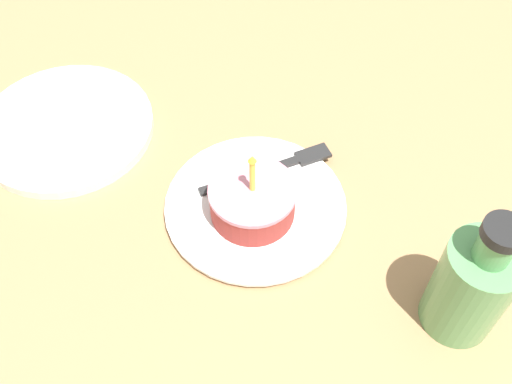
{
  "coord_description": "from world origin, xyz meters",
  "views": [
    {
      "loc": [
        -0.36,
        0.28,
        0.62
      ],
      "look_at": [
        -0.02,
        -0.0,
        0.04
      ],
      "focal_mm": 42.0,
      "sensor_mm": 36.0,
      "label": 1
    }
  ],
  "objects_px": {
    "cake_slice": "(253,200)",
    "bottle": "(472,285)",
    "plate": "(256,206)",
    "fork": "(275,167)",
    "side_plate": "(66,127)"
  },
  "relations": [
    {
      "from": "plate",
      "to": "side_plate",
      "type": "height_order",
      "value": "side_plate"
    },
    {
      "from": "plate",
      "to": "cake_slice",
      "type": "distance_m",
      "value": 0.03
    },
    {
      "from": "fork",
      "to": "side_plate",
      "type": "distance_m",
      "value": 0.3
    },
    {
      "from": "cake_slice",
      "to": "fork",
      "type": "relative_size",
      "value": 0.59
    },
    {
      "from": "plate",
      "to": "side_plate",
      "type": "xyz_separation_m",
      "value": [
        0.28,
        0.12,
        0.0
      ]
    },
    {
      "from": "cake_slice",
      "to": "fork",
      "type": "bearing_deg",
      "value": -62.88
    },
    {
      "from": "fork",
      "to": "plate",
      "type": "bearing_deg",
      "value": 115.98
    },
    {
      "from": "plate",
      "to": "bottle",
      "type": "bearing_deg",
      "value": -163.59
    },
    {
      "from": "cake_slice",
      "to": "fork",
      "type": "xyz_separation_m",
      "value": [
        0.03,
        -0.07,
        -0.02
      ]
    },
    {
      "from": "plate",
      "to": "side_plate",
      "type": "relative_size",
      "value": 0.94
    },
    {
      "from": "plate",
      "to": "fork",
      "type": "relative_size",
      "value": 1.27
    },
    {
      "from": "cake_slice",
      "to": "fork",
      "type": "height_order",
      "value": "cake_slice"
    },
    {
      "from": "fork",
      "to": "bottle",
      "type": "xyz_separation_m",
      "value": [
        -0.28,
        -0.02,
        0.06
      ]
    },
    {
      "from": "bottle",
      "to": "cake_slice",
      "type": "bearing_deg",
      "value": 19.32
    },
    {
      "from": "cake_slice",
      "to": "bottle",
      "type": "relative_size",
      "value": 0.6
    }
  ]
}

